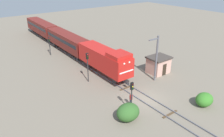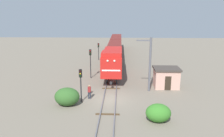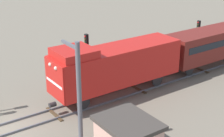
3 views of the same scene
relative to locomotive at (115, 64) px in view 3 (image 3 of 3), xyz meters
The scene contains 7 objects.
ground_plane 9.83m from the locomotive, 90.00° to the right, with size 140.90×140.90×0.00m, color #756B5B.
railway_track 9.81m from the locomotive, 90.00° to the right, with size 2.40×93.94×0.16m.
locomotive is the anchor object (origin of this frame).
passenger_car_leading 13.34m from the locomotive, 90.00° to the left, with size 2.84×14.00×3.66m.
traffic_signal_mid 3.47m from the locomotive, behind, with size 0.32×0.34×4.56m.
traffic_signal_far 14.17m from the locomotive, 104.72° to the left, with size 0.32×0.34×3.68m.
catenary_mast 7.94m from the locomotive, 51.26° to the right, with size 1.94×0.28×7.01m.
Camera 3 is at (20.65, -5.41, 12.51)m, focal length 55.00 mm.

